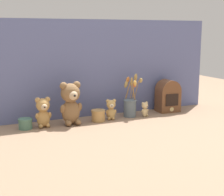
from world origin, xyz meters
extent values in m
plane|color=#8E7056|center=(0.00, 0.00, 0.00)|extent=(4.00, 4.00, 0.00)
cube|color=slate|center=(0.00, 0.17, 0.32)|extent=(1.62, 0.02, 0.64)
ellipsoid|color=olive|center=(-0.28, 0.01, 0.08)|extent=(0.12, 0.10, 0.15)
sphere|color=olive|center=(-0.28, 0.01, 0.20)|extent=(0.12, 0.12, 0.12)
sphere|color=#D1B289|center=(-0.28, -0.03, 0.19)|extent=(0.06, 0.06, 0.06)
sphere|color=black|center=(-0.28, -0.06, 0.19)|extent=(0.02, 0.02, 0.02)
sphere|color=olive|center=(-0.24, 0.02, 0.24)|extent=(0.05, 0.05, 0.05)
sphere|color=olive|center=(-0.32, 0.01, 0.24)|extent=(0.05, 0.05, 0.05)
ellipsoid|color=olive|center=(-0.23, 0.01, 0.10)|extent=(0.04, 0.05, 0.07)
ellipsoid|color=olive|center=(-0.34, 0.00, 0.10)|extent=(0.04, 0.05, 0.07)
ellipsoid|color=olive|center=(-0.25, -0.02, 0.02)|extent=(0.04, 0.06, 0.04)
ellipsoid|color=olive|center=(-0.31, -0.02, 0.02)|extent=(0.04, 0.06, 0.04)
ellipsoid|color=tan|center=(-0.45, 0.02, 0.05)|extent=(0.08, 0.06, 0.11)
sphere|color=tan|center=(-0.45, 0.02, 0.14)|extent=(0.08, 0.08, 0.08)
sphere|color=#D1B289|center=(-0.45, -0.01, 0.13)|extent=(0.04, 0.04, 0.04)
sphere|color=black|center=(-0.45, -0.03, 0.13)|extent=(0.01, 0.01, 0.01)
sphere|color=tan|center=(-0.42, 0.02, 0.17)|extent=(0.03, 0.03, 0.03)
sphere|color=tan|center=(-0.48, 0.02, 0.17)|extent=(0.03, 0.03, 0.03)
ellipsoid|color=tan|center=(-0.42, 0.01, 0.07)|extent=(0.02, 0.04, 0.05)
ellipsoid|color=tan|center=(-0.49, 0.01, 0.07)|extent=(0.02, 0.04, 0.05)
ellipsoid|color=tan|center=(-0.43, 0.00, 0.01)|extent=(0.03, 0.04, 0.03)
ellipsoid|color=tan|center=(-0.47, 0.00, 0.01)|extent=(0.03, 0.04, 0.03)
ellipsoid|color=tan|center=(-0.01, 0.02, 0.04)|extent=(0.07, 0.06, 0.08)
sphere|color=tan|center=(-0.01, 0.02, 0.10)|extent=(0.06, 0.06, 0.06)
sphere|color=beige|center=(-0.01, 0.00, 0.10)|extent=(0.03, 0.03, 0.03)
sphere|color=black|center=(-0.01, -0.01, 0.10)|extent=(0.01, 0.01, 0.01)
sphere|color=tan|center=(0.01, 0.02, 0.12)|extent=(0.02, 0.02, 0.02)
sphere|color=tan|center=(-0.03, 0.03, 0.12)|extent=(0.02, 0.02, 0.02)
ellipsoid|color=tan|center=(0.02, 0.01, 0.05)|extent=(0.02, 0.03, 0.04)
ellipsoid|color=tan|center=(-0.03, 0.02, 0.05)|extent=(0.02, 0.03, 0.04)
ellipsoid|color=tan|center=(0.00, 0.00, 0.01)|extent=(0.03, 0.03, 0.02)
ellipsoid|color=tan|center=(-0.03, 0.01, 0.01)|extent=(0.03, 0.03, 0.02)
ellipsoid|color=#DBBC84|center=(0.23, 0.00, 0.03)|extent=(0.05, 0.04, 0.06)
sphere|color=#DBBC84|center=(0.23, 0.00, 0.07)|extent=(0.04, 0.04, 0.04)
sphere|color=#D1B289|center=(0.24, -0.01, 0.07)|extent=(0.02, 0.02, 0.02)
sphere|color=black|center=(0.24, -0.02, 0.07)|extent=(0.01, 0.01, 0.01)
sphere|color=#DBBC84|center=(0.25, 0.01, 0.09)|extent=(0.02, 0.02, 0.02)
sphere|color=#DBBC84|center=(0.22, 0.00, 0.09)|extent=(0.02, 0.02, 0.02)
ellipsoid|color=#DBBC84|center=(0.26, 0.00, 0.04)|extent=(0.02, 0.02, 0.03)
ellipsoid|color=#DBBC84|center=(0.22, 0.00, 0.04)|extent=(0.02, 0.02, 0.03)
ellipsoid|color=#DBBC84|center=(0.25, -0.01, 0.01)|extent=(0.02, 0.03, 0.01)
ellipsoid|color=#DBBC84|center=(0.23, -0.01, 0.01)|extent=(0.02, 0.03, 0.01)
cylinder|color=slate|center=(0.14, 0.04, 0.06)|extent=(0.08, 0.08, 0.12)
torus|color=slate|center=(0.14, 0.04, 0.11)|extent=(0.09, 0.09, 0.01)
cylinder|color=#9E7542|center=(0.19, 0.03, 0.18)|extent=(0.01, 0.06, 0.13)
ellipsoid|color=tan|center=(0.22, 0.03, 0.24)|extent=(0.03, 0.04, 0.04)
cylinder|color=#9E7542|center=(0.15, 0.00, 0.18)|extent=(0.03, 0.01, 0.12)
ellipsoid|color=gold|center=(0.15, -0.01, 0.23)|extent=(0.04, 0.03, 0.04)
cylinder|color=#9E7542|center=(0.15, 0.05, 0.18)|extent=(0.01, 0.01, 0.12)
ellipsoid|color=tan|center=(0.16, 0.05, 0.23)|extent=(0.03, 0.03, 0.06)
cylinder|color=#9E7542|center=(0.17, 0.04, 0.19)|extent=(0.01, 0.03, 0.14)
ellipsoid|color=tan|center=(0.18, 0.04, 0.26)|extent=(0.03, 0.04, 0.06)
cylinder|color=#9E7542|center=(0.14, 0.07, 0.18)|extent=(0.04, 0.01, 0.13)
ellipsoid|color=orange|center=(0.15, 0.09, 0.24)|extent=(0.04, 0.03, 0.05)
cylinder|color=#9E7542|center=(0.14, 0.07, 0.17)|extent=(0.04, 0.01, 0.10)
ellipsoid|color=tan|center=(0.14, 0.09, 0.22)|extent=(0.04, 0.03, 0.06)
cylinder|color=#9E7542|center=(0.15, 0.01, 0.17)|extent=(0.03, 0.01, 0.11)
ellipsoid|color=#C65B28|center=(0.15, 0.00, 0.22)|extent=(0.04, 0.03, 0.04)
cube|color=brown|center=(0.46, 0.06, 0.08)|extent=(0.16, 0.13, 0.15)
cylinder|color=brown|center=(0.46, 0.06, 0.15)|extent=(0.16, 0.13, 0.15)
cube|color=black|center=(0.45, 0.00, 0.09)|extent=(0.10, 0.01, 0.08)
cylinder|color=#D6BC7A|center=(0.45, 0.00, 0.03)|extent=(0.03, 0.01, 0.03)
cylinder|color=tan|center=(-0.10, 0.01, 0.03)|extent=(0.09, 0.09, 0.06)
cylinder|color=tan|center=(-0.10, 0.01, 0.07)|extent=(0.09, 0.09, 0.01)
cylinder|color=#47705B|center=(-0.56, 0.02, 0.03)|extent=(0.08, 0.08, 0.05)
cylinder|color=#47705B|center=(-0.56, 0.02, 0.06)|extent=(0.08, 0.08, 0.01)
camera|label=1|loc=(-0.90, -1.96, 0.57)|focal=55.00mm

